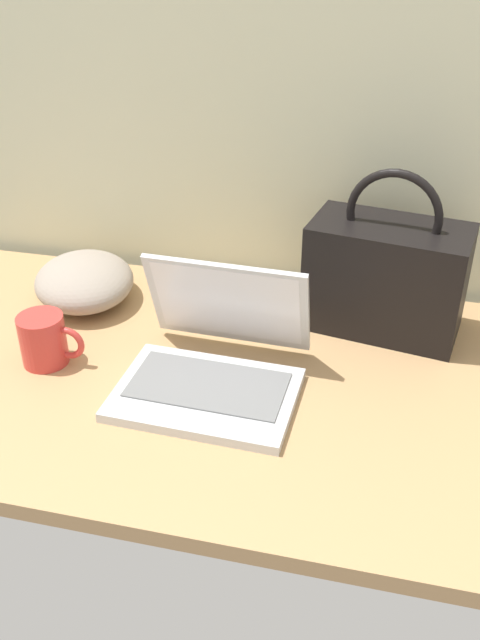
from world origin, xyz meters
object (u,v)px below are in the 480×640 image
at_px(coffee_mug, 45,339).
at_px(cushion, 84,281).
at_px(handbag, 386,275).
at_px(laptop, 214,362).

bearing_deg(coffee_mug, cushion, 96.66).
xyz_separation_m(coffee_mug, handbag, (0.60, 0.27, 0.07)).
height_order(handbag, cushion, handbag).
xyz_separation_m(coffee_mug, cushion, (-0.03, 0.24, -0.00)).
distance_m(laptop, handbag, 0.39).
bearing_deg(cushion, coffee_mug, -83.34).
relative_size(laptop, cushion, 1.29).
relative_size(coffee_mug, cushion, 0.51).
bearing_deg(laptop, handbag, 43.60).
bearing_deg(handbag, coffee_mug, -155.38).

